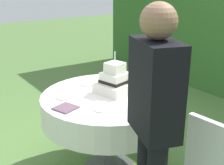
% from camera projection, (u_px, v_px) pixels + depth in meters
% --- Properties ---
extents(cake_table, '(1.17, 1.17, 0.75)m').
position_uv_depth(cake_table, '(109.00, 107.00, 2.65)').
color(cake_table, '#4C4C51').
rests_on(cake_table, ground_plane).
extents(wedding_cake, '(0.34, 0.34, 0.36)m').
position_uv_depth(wedding_cake, '(116.00, 82.00, 2.64)').
color(wedding_cake, white).
rests_on(wedding_cake, cake_table).
extents(serving_plate_near, '(0.12, 0.12, 0.01)m').
position_uv_depth(serving_plate_near, '(101.00, 109.00, 2.31)').
color(serving_plate_near, white).
rests_on(serving_plate_near, cake_table).
extents(serving_plate_far, '(0.14, 0.14, 0.01)m').
position_uv_depth(serving_plate_far, '(64.00, 97.00, 2.55)').
color(serving_plate_far, white).
rests_on(serving_plate_far, cake_table).
extents(serving_plate_left, '(0.14, 0.14, 0.01)m').
position_uv_depth(serving_plate_left, '(139.00, 80.00, 2.96)').
color(serving_plate_left, white).
rests_on(serving_plate_left, cake_table).
extents(serving_plate_right, '(0.14, 0.14, 0.01)m').
position_uv_depth(serving_plate_right, '(87.00, 84.00, 2.85)').
color(serving_plate_right, white).
rests_on(serving_plate_right, cake_table).
extents(napkin_stack, '(0.20, 0.20, 0.01)m').
position_uv_depth(napkin_stack, '(66.00, 108.00, 2.34)').
color(napkin_stack, '#6B4C60').
rests_on(napkin_stack, cake_table).
extents(standing_person, '(0.41, 0.31, 1.60)m').
position_uv_depth(standing_person, '(154.00, 121.00, 1.76)').
color(standing_person, black).
rests_on(standing_person, ground_plane).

